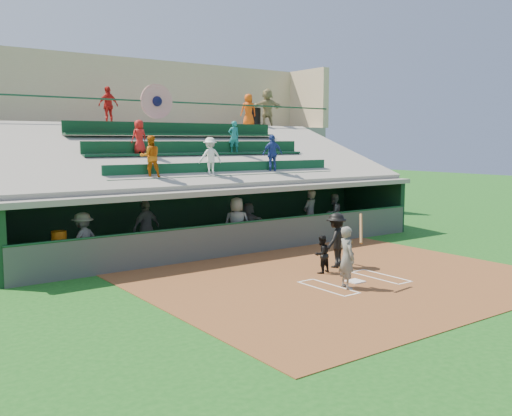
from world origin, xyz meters
TOP-DOWN VIEW (x-y plane):
  - ground at (0.00, 0.00)m, footprint 100.00×100.00m
  - dirt_slab at (0.00, 0.50)m, footprint 11.00×9.00m
  - home_plate at (0.00, 0.00)m, footprint 0.43×0.43m
  - batters_box_chalk at (0.00, 0.00)m, footprint 2.65×1.85m
  - dugout_floor at (0.00, 6.75)m, footprint 16.00×3.50m
  - concourse_slab at (0.00, 13.50)m, footprint 20.00×3.00m
  - grandstand at (-0.01, 10.51)m, footprint 20.40×10.40m
  - batter_at_plate at (-0.68, -0.35)m, footprint 0.90×0.77m
  - catcher at (-0.04, 1.34)m, footprint 0.60×0.49m
  - home_umpire at (0.86, 1.66)m, footprint 1.23×0.94m
  - dugout_bench at (-0.04, 7.94)m, footprint 16.39×1.48m
  - white_table at (-6.27, 5.99)m, footprint 0.90×0.68m
  - water_cooler at (-6.21, 6.02)m, footprint 0.44×0.44m
  - dugout_player_a at (-5.52, 5.95)m, footprint 1.28×1.04m
  - dugout_player_b at (-3.09, 6.70)m, footprint 1.19×0.77m
  - dugout_player_c at (-0.23, 5.48)m, footprint 1.10×0.95m
  - dugout_player_d at (1.05, 6.60)m, footprint 1.46×0.55m
  - dugout_player_e at (3.71, 6.09)m, footprint 0.79×0.62m
  - dugout_player_f at (5.36, 6.46)m, footprint 0.85×0.69m
  - trash_bin at (6.02, 13.06)m, footprint 0.65×0.65m
  - concourse_staff_a at (-1.79, 13.00)m, footprint 1.01×0.58m
  - concourse_staff_b at (5.12, 12.32)m, footprint 0.90×0.72m
  - concourse_staff_c at (6.45, 12.54)m, footprint 1.86×0.88m

SIDE VIEW (x-z plane):
  - ground at x=0.00m, z-range 0.00..0.00m
  - dirt_slab at x=0.00m, z-range 0.00..0.02m
  - dugout_floor at x=0.00m, z-range 0.00..0.04m
  - batters_box_chalk at x=0.00m, z-range 0.02..0.03m
  - home_plate at x=0.00m, z-range 0.02..0.05m
  - dugout_bench at x=-0.04m, z-range 0.04..0.53m
  - white_table at x=-6.27m, z-range 0.04..0.81m
  - catcher at x=-0.04m, z-range 0.02..1.14m
  - dugout_player_d at x=1.05m, z-range 0.04..1.58m
  - batter_at_plate at x=-0.68m, z-range -0.12..1.83m
  - dugout_player_f at x=5.36m, z-range 0.04..1.68m
  - home_umpire at x=0.86m, z-range 0.02..1.71m
  - dugout_player_a at x=-5.52m, z-range 0.04..1.76m
  - dugout_player_b at x=-3.09m, z-range 0.04..1.93m
  - dugout_player_c at x=-0.23m, z-range 0.04..1.95m
  - dugout_player_e at x=3.71m, z-range 0.04..1.96m
  - water_cooler at x=-6.21m, z-range 0.81..1.25m
  - grandstand at x=-0.01m, z-range -1.64..6.16m
  - concourse_slab at x=0.00m, z-range 0.00..4.60m
  - trash_bin at x=6.02m, z-range 4.60..5.57m
  - concourse_staff_b at x=5.12m, z-range 4.60..6.20m
  - concourse_staff_a at x=-1.79m, z-range 4.60..6.23m
  - concourse_staff_c at x=6.45m, z-range 4.60..6.53m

